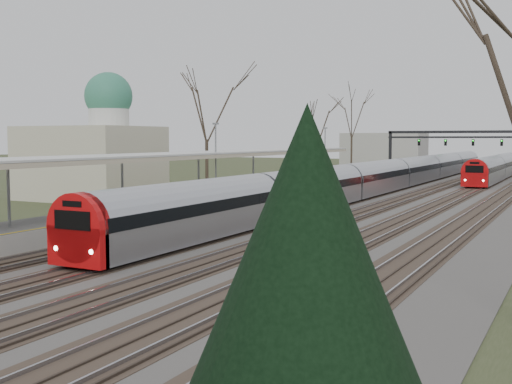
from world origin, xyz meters
TOP-DOWN VIEW (x-y plane):
  - track_bed at (0.26, 55.00)m, footprint 24.00×160.00m
  - platform at (-9.05, 37.50)m, footprint 3.50×69.00m
  - canopy at (-9.05, 32.99)m, footprint 4.10×50.00m
  - dome_building at (-21.71, 38.00)m, footprint 10.00×8.00m
  - signal_gantry at (0.29, 84.99)m, footprint 21.00×0.59m
  - tree_west_far at (-17.00, 48.00)m, footprint 5.50×5.50m
  - train_near at (-2.50, 59.96)m, footprint 2.62×90.21m
  - train_far at (4.50, 92.64)m, footprint 2.62×60.21m

SIDE VIEW (x-z plane):
  - track_bed at x=0.26m, z-range -0.05..0.17m
  - platform at x=-9.05m, z-range 0.00..1.00m
  - train_near at x=-2.50m, z-range -0.05..3.00m
  - train_far at x=4.50m, z-range -0.05..3.00m
  - dome_building at x=-21.71m, z-range -1.43..8.87m
  - canopy at x=-9.05m, z-range 2.37..5.48m
  - signal_gantry at x=0.29m, z-range 1.87..7.95m
  - tree_west_far at x=-17.00m, z-range 2.35..13.68m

